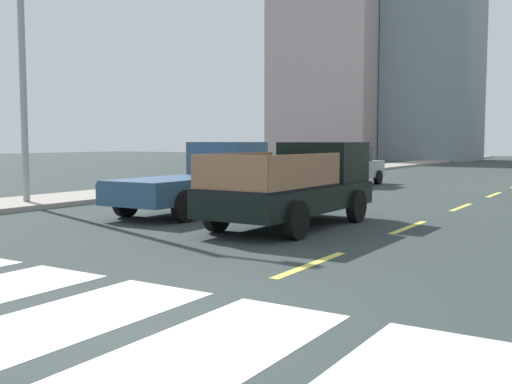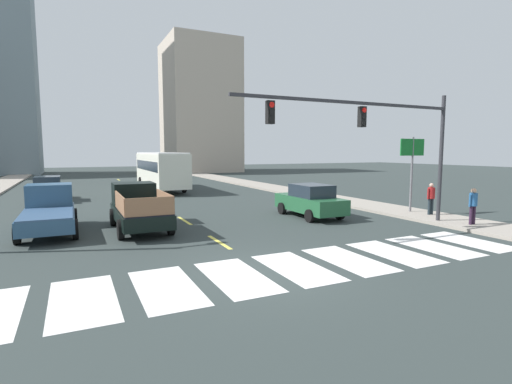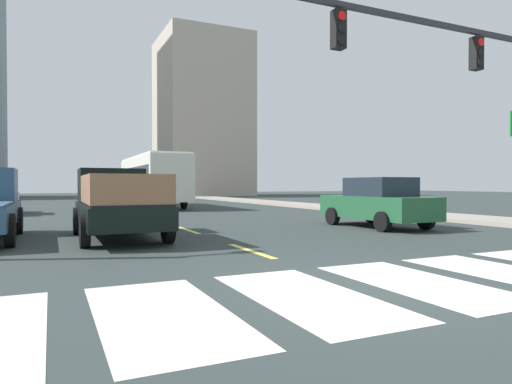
# 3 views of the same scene
# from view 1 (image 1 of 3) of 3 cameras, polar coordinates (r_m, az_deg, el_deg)

# --- Properties ---
(ground_plane) EXTENTS (160.00, 160.00, 0.00)m
(ground_plane) POSITION_cam_1_polar(r_m,az_deg,el_deg) (6.66, -10.90, -12.65)
(ground_plane) COLOR #2F3836
(sidewalk_left) EXTENTS (2.90, 110.00, 0.15)m
(sidewalk_left) POSITION_cam_1_polar(r_m,az_deg,el_deg) (27.76, -3.15, 0.87)
(sidewalk_left) COLOR gray
(sidewalk_left) RESTS_ON ground
(crosswalk_stripe_4) EXTENTS (1.46, 3.28, 0.01)m
(crosswalk_stripe_4) POSITION_cam_1_polar(r_m,az_deg,el_deg) (7.33, -16.55, -11.11)
(crosswalk_stripe_4) COLOR silver
(crosswalk_stripe_4) RESTS_ON ground
(crosswalk_stripe_5) EXTENTS (1.46, 3.28, 0.01)m
(crosswalk_stripe_5) POSITION_cam_1_polar(r_m,az_deg,el_deg) (6.08, -4.01, -14.27)
(crosswalk_stripe_5) COLOR silver
(crosswalk_stripe_5) RESTS_ON ground
(lane_dash_0) EXTENTS (0.16, 2.40, 0.01)m
(lane_dash_0) POSITION_cam_1_polar(r_m,az_deg,el_deg) (9.87, 5.21, -6.81)
(lane_dash_0) COLOR #E3D34F
(lane_dash_0) RESTS_ON ground
(lane_dash_1) EXTENTS (0.16, 2.40, 0.01)m
(lane_dash_1) POSITION_cam_1_polar(r_m,az_deg,el_deg) (14.45, 14.20, -3.22)
(lane_dash_1) COLOR #E3D34F
(lane_dash_1) RESTS_ON ground
(lane_dash_2) EXTENTS (0.16, 2.40, 0.01)m
(lane_dash_2) POSITION_cam_1_polar(r_m,az_deg,el_deg) (19.24, 18.77, -1.36)
(lane_dash_2) COLOR #E3D34F
(lane_dash_2) RESTS_ON ground
(lane_dash_3) EXTENTS (0.16, 2.40, 0.01)m
(lane_dash_3) POSITION_cam_1_polar(r_m,az_deg,el_deg) (24.12, 21.50, -0.23)
(lane_dash_3) COLOR #E3D34F
(lane_dash_3) RESTS_ON ground
(pickup_stakebed) EXTENTS (2.18, 5.20, 1.96)m
(pickup_stakebed) POSITION_cam_1_polar(r_m,az_deg,el_deg) (14.38, 4.14, 0.61)
(pickup_stakebed) COLOR black
(pickup_stakebed) RESTS_ON ground
(pickup_dark) EXTENTS (2.18, 5.20, 1.96)m
(pickup_dark) POSITION_cam_1_polar(r_m,az_deg,el_deg) (17.06, -5.00, 1.22)
(pickup_dark) COLOR #2C4E6E
(pickup_dark) RESTS_ON ground
(sedan_near_left) EXTENTS (2.02, 4.40, 1.72)m
(sedan_near_left) POSITION_cam_1_polar(r_m,az_deg,el_deg) (27.42, 8.66, 2.41)
(sedan_near_left) COLOR #8B989B
(sedan_near_left) RESTS_ON ground
(streetlight_left) EXTENTS (2.20, 0.28, 9.00)m
(streetlight_left) POSITION_cam_1_polar(r_m,az_deg,el_deg) (19.73, -20.93, 13.20)
(streetlight_left) COLOR gray
(streetlight_left) RESTS_ON ground
(block_mid_right) EXTENTS (10.98, 9.31, 19.27)m
(block_mid_right) POSITION_cam_1_polar(r_m,az_deg,el_deg) (65.64, 7.14, 11.48)
(block_mid_right) COLOR #BAA4A3
(block_mid_right) RESTS_ON ground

